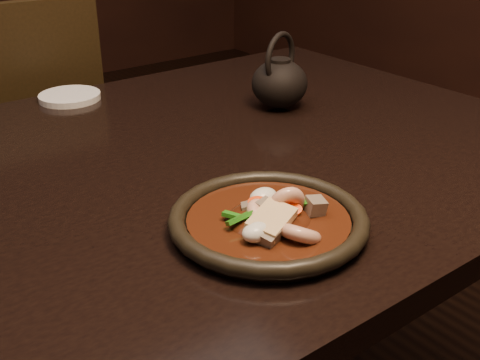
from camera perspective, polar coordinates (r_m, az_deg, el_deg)
table at (r=0.94m, az=-13.24°, el=-4.58°), size 1.60×0.90×0.75m
chair at (r=1.61m, az=-20.73°, el=1.00°), size 0.47×0.47×0.93m
plate at (r=0.75m, az=2.70°, el=-3.88°), size 0.25×0.25×0.03m
stirfry at (r=0.75m, az=2.98°, el=-3.68°), size 0.13×0.14×0.06m
saucer_right at (r=1.28m, az=-15.84°, el=7.61°), size 0.12×0.12×0.01m
teapot at (r=1.17m, az=3.79°, el=9.36°), size 0.13×0.11×0.15m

